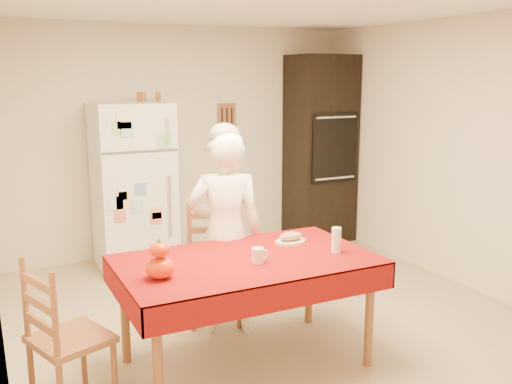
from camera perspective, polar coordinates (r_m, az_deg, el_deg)
floor at (r=4.75m, az=1.94°, el=-12.84°), size 4.50×4.50×0.00m
room_shell at (r=4.34m, az=2.07°, el=7.07°), size 4.02×4.52×2.51m
refrigerator at (r=5.96m, az=-12.18°, el=0.56°), size 0.75×0.74×1.70m
oven_cabinet at (r=6.87m, az=6.43°, el=4.29°), size 0.70×0.62×2.20m
dining_table at (r=3.86m, az=-0.99°, el=-7.64°), size 1.70×1.00×0.76m
chair_far at (r=4.66m, az=-4.33°, el=-6.64°), size 0.52×0.50×0.95m
chair_left at (r=3.56m, az=-19.05°, el=-13.21°), size 0.52×0.53×0.95m
seated_woman at (r=4.34m, az=-3.07°, el=-4.19°), size 0.66×0.55×1.57m
coffee_mug at (r=3.73m, az=0.17°, el=-6.37°), size 0.08×0.08×0.10m
pumpkin_lower at (r=3.50m, az=-9.58°, el=-7.47°), size 0.18×0.18×0.13m
pumpkin_upper at (r=3.47m, az=-9.65°, el=-5.71°), size 0.12×0.12×0.09m
wine_glass at (r=3.98m, az=8.03°, el=-4.77°), size 0.07×0.07×0.18m
bread_plate at (r=4.19m, az=3.48°, el=-4.95°), size 0.24×0.24×0.02m
bread_loaf at (r=4.18m, az=3.49°, el=-4.42°), size 0.18×0.10×0.06m
spice_jar_left at (r=5.94m, az=-11.60°, el=9.29°), size 0.05×0.05×0.10m
spice_jar_mid at (r=5.95m, az=-11.23°, el=9.31°), size 0.05×0.05×0.10m
spice_jar_right at (r=5.99m, az=-9.76°, el=9.38°), size 0.05×0.05×0.10m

